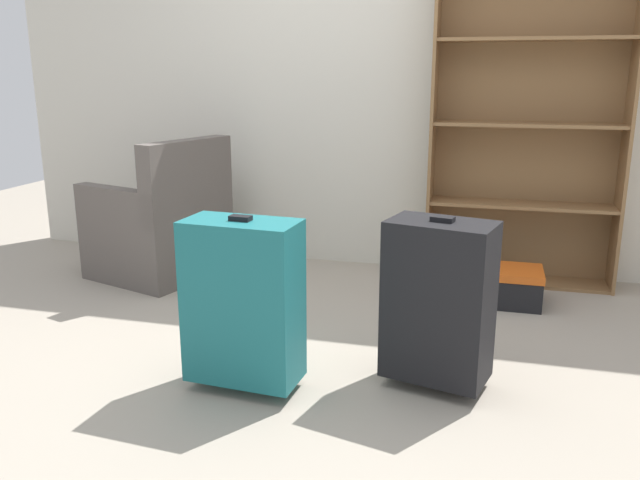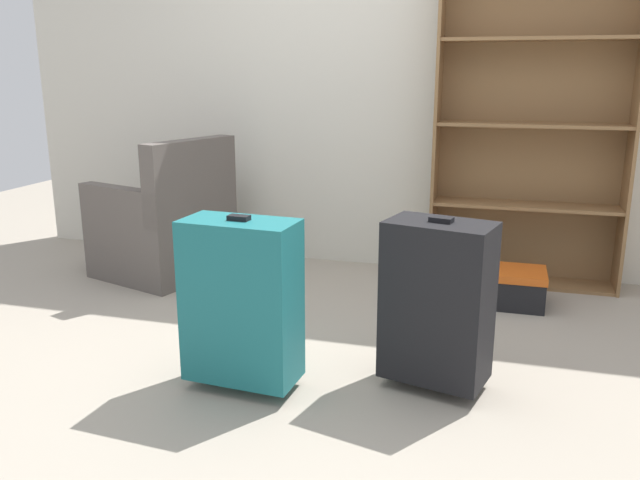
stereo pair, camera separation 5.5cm
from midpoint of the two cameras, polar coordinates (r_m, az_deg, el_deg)
ground_plane at (r=3.04m, az=-1.06°, el=-10.80°), size 9.05×9.05×0.00m
back_wall at (r=4.41m, az=5.56°, el=14.52°), size 5.17×0.10×2.60m
bookshelf at (r=4.21m, az=18.45°, el=9.54°), size 1.14×0.28×1.97m
armchair at (r=4.34m, az=-13.02°, el=1.10°), size 0.88×0.88×0.90m
mug at (r=4.06m, az=-8.75°, el=-3.57°), size 0.12×0.08×0.10m
storage_box at (r=3.89m, az=16.01°, el=-3.84°), size 0.49×0.31×0.21m
suitcase_teal at (r=2.70m, az=-6.33°, el=-5.33°), size 0.48×0.27×0.75m
suitcase_black at (r=2.74m, az=10.84°, el=-5.33°), size 0.47×0.35×0.74m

